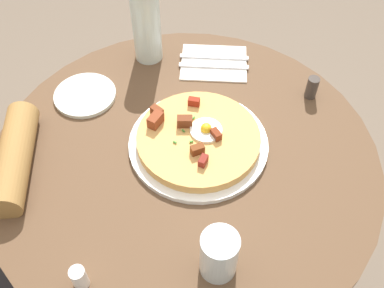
{
  "coord_description": "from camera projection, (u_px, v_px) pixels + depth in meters",
  "views": [
    {
      "loc": [
        0.34,
        0.49,
        1.51
      ],
      "look_at": [
        -0.02,
        0.0,
        0.76
      ],
      "focal_mm": 41.57,
      "sensor_mm": 36.0,
      "label": 1
    }
  ],
  "objects": [
    {
      "name": "ground_plane",
      "position": [
        187.0,
        282.0,
        1.55
      ],
      "size": [
        6.0,
        6.0,
        0.0
      ],
      "primitive_type": "plane",
      "color": "#6B5B4C"
    },
    {
      "name": "fork",
      "position": [
        214.0,
        66.0,
        1.15
      ],
      "size": [
        0.15,
        0.13,
        0.0
      ],
      "primitive_type": "cube",
      "rotation": [
        0.0,
        0.0,
        2.44
      ],
      "color": "silver",
      "rests_on": "napkin"
    },
    {
      "name": "water_glass",
      "position": [
        219.0,
        255.0,
        0.77
      ],
      "size": [
        0.07,
        0.07,
        0.1
      ],
      "primitive_type": "cylinder",
      "color": "silver",
      "rests_on": "dining_table"
    },
    {
      "name": "pepper_shaker",
      "position": [
        312.0,
        88.0,
        1.07
      ],
      "size": [
        0.03,
        0.03,
        0.06
      ],
      "primitive_type": "cylinder",
      "color": "#3F3833",
      "rests_on": "dining_table"
    },
    {
      "name": "salt_shaker",
      "position": [
        79.0,
        278.0,
        0.77
      ],
      "size": [
        0.03,
        0.03,
        0.05
      ],
      "primitive_type": "cylinder",
      "color": "white",
      "rests_on": "dining_table"
    },
    {
      "name": "knife",
      "position": [
        214.0,
        57.0,
        1.17
      ],
      "size": [
        0.15,
        0.13,
        0.0
      ],
      "primitive_type": "cube",
      "rotation": [
        0.0,
        0.0,
        2.44
      ],
      "color": "silver",
      "rests_on": "napkin"
    },
    {
      "name": "napkin",
      "position": [
        214.0,
        63.0,
        1.16
      ],
      "size": [
        0.22,
        0.22,
        0.0
      ],
      "primitive_type": "cube",
      "rotation": [
        0.0,
        0.0,
        2.44
      ],
      "color": "white",
      "rests_on": "dining_table"
    },
    {
      "name": "water_bottle",
      "position": [
        146.0,
        24.0,
        1.1
      ],
      "size": [
        0.07,
        0.07,
        0.2
      ],
      "primitive_type": "cylinder",
      "color": "silver",
      "rests_on": "dining_table"
    },
    {
      "name": "dining_table",
      "position": [
        186.0,
        196.0,
        1.11
      ],
      "size": [
        0.85,
        0.85,
        0.74
      ],
      "color": "brown",
      "rests_on": "ground_plane"
    },
    {
      "name": "pizza_plate",
      "position": [
        199.0,
        144.0,
        0.98
      ],
      "size": [
        0.31,
        0.31,
        0.01
      ],
      "primitive_type": "cylinder",
      "color": "white",
      "rests_on": "dining_table"
    },
    {
      "name": "bread_plate",
      "position": [
        85.0,
        95.0,
        1.08
      ],
      "size": [
        0.15,
        0.15,
        0.01
      ],
      "primitive_type": "cylinder",
      "color": "silver",
      "rests_on": "dining_table"
    },
    {
      "name": "breakfast_pizza",
      "position": [
        199.0,
        139.0,
        0.97
      ],
      "size": [
        0.27,
        0.27,
        0.05
      ],
      "color": "tan",
      "rests_on": "pizza_plate"
    }
  ]
}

